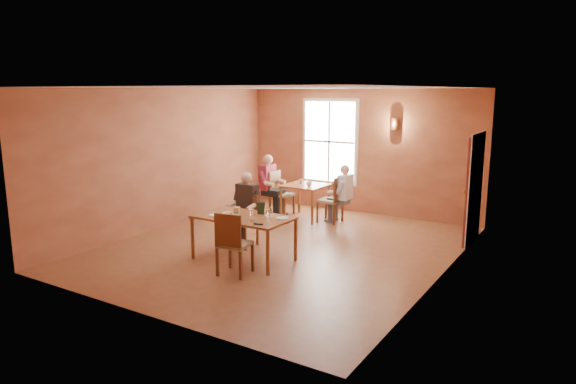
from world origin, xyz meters
The scene contains 30 objects.
ground centered at (0.00, 0.00, 0.00)m, with size 6.00×7.00×0.01m, color brown.
wall_back centered at (0.00, 3.50, 1.50)m, with size 6.00×0.04×3.00m, color brown.
wall_front centered at (0.00, -3.50, 1.50)m, with size 6.00×0.04×3.00m, color brown.
wall_left centered at (-3.00, 0.00, 1.50)m, with size 0.04×7.00×3.00m, color brown.
wall_right centered at (3.00, 0.00, 1.50)m, with size 0.04×7.00×3.00m, color brown.
ceiling centered at (0.00, 0.00, 3.00)m, with size 6.00×7.00×0.04m, color white.
window centered at (-0.80, 3.45, 1.70)m, with size 1.36×0.10×1.96m, color white.
door centered at (2.94, 2.30, 1.05)m, with size 0.12×1.04×2.10m, color maroon.
wall_sconce centered at (0.90, 3.40, 2.20)m, with size 0.16×0.16×0.28m, color brown.
main_table centered at (-0.20, -0.96, 0.40)m, with size 1.69×0.95×0.79m, color brown, non-canonical shape.
chair_diner_main centered at (-0.70, -0.31, 0.49)m, with size 0.44×0.44×0.99m, color brown, non-canonical shape.
diner_main centered at (-0.70, -0.34, 0.68)m, with size 0.54×0.54×1.35m, color #3F2D21, non-canonical shape.
chair_empty centered at (0.11, -1.62, 0.53)m, with size 0.47×0.47×1.05m, color #42270F, non-canonical shape.
plate_food centered at (-0.48, -0.96, 0.81)m, with size 0.30×0.30×0.04m, color white.
sandwich centered at (-0.37, -0.92, 0.85)m, with size 0.09×0.09×0.12m, color #D6B575.
goblet_a centered at (0.28, -0.85, 0.89)m, with size 0.08×0.08×0.20m, color white, non-canonical shape.
goblet_b centered at (0.39, -1.06, 0.90)m, with size 0.08×0.08×0.21m, color white, non-canonical shape.
goblet_c centered at (0.13, -1.14, 0.90)m, with size 0.08×0.08×0.21m, color white, non-canonical shape.
menu_stand centered at (-0.02, -0.67, 0.90)m, with size 0.13×0.07×0.22m, color #1E3522.
knife centered at (-0.24, -1.25, 0.79)m, with size 0.23×0.02×0.00m, color white.
napkin centered at (-0.68, -1.14, 0.80)m, with size 0.19×0.19×0.01m, color white.
side_plate centered at (0.47, -0.75, 0.80)m, with size 0.21×0.21×0.02m, color white.
sunglasses centered at (0.35, -1.29, 0.80)m, with size 0.15×0.05×0.02m, color black.
second_table centered at (-0.78, 2.23, 0.40)m, with size 0.91×0.91×0.80m, color brown, non-canonical shape.
chair_diner_white centered at (-0.13, 2.23, 0.53)m, with size 0.47×0.47×1.06m, color #41240F, non-canonical shape.
diner_white centered at (-0.10, 2.23, 0.64)m, with size 0.51×0.51×1.28m, color silver, non-canonical shape.
chair_diner_maroon centered at (-1.43, 2.23, 0.53)m, with size 0.46×0.46×1.05m, color #46240E, non-canonical shape.
diner_maroon centered at (-1.46, 2.23, 0.70)m, with size 0.56×0.56×1.40m, color maroon, non-canonical shape.
cup_a centered at (-0.61, 2.10, 0.85)m, with size 0.13×0.13×0.10m, color silver.
cup_b centered at (-0.98, 2.37, 0.85)m, with size 0.10×0.10×0.09m, color silver.
Camera 1 is at (5.05, -7.94, 2.94)m, focal length 32.00 mm.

